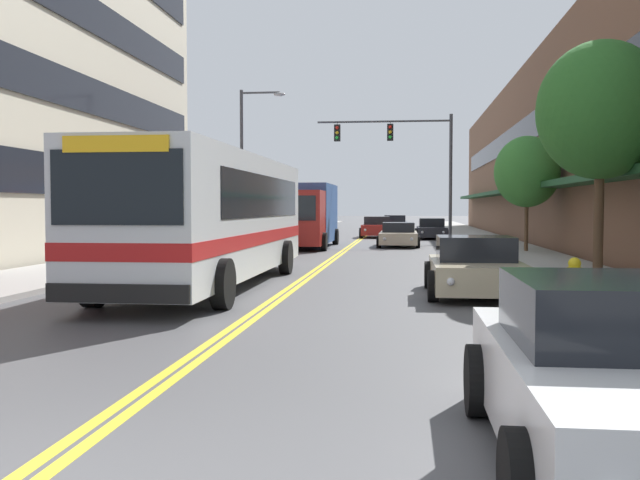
% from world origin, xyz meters
% --- Properties ---
extents(ground_plane, '(240.00, 240.00, 0.00)m').
position_xyz_m(ground_plane, '(0.00, 37.00, 0.00)').
color(ground_plane, '#4C4C4F').
extents(sidewalk_left, '(3.54, 106.00, 0.13)m').
position_xyz_m(sidewalk_left, '(-7.27, 37.00, 0.07)').
color(sidewalk_left, '#9E9B96').
rests_on(sidewalk_left, ground_plane).
extents(sidewalk_right, '(3.54, 106.00, 0.13)m').
position_xyz_m(sidewalk_right, '(7.27, 37.00, 0.07)').
color(sidewalk_right, '#9E9B96').
rests_on(sidewalk_right, ground_plane).
extents(centre_line, '(0.34, 106.00, 0.01)m').
position_xyz_m(centre_line, '(0.00, 37.00, 0.00)').
color(centre_line, yellow).
rests_on(centre_line, ground_plane).
extents(storefront_row_right, '(9.10, 68.00, 9.98)m').
position_xyz_m(storefront_row_right, '(13.27, 37.00, 4.99)').
color(storefront_row_right, brown).
rests_on(storefront_row_right, ground_plane).
extents(city_bus, '(2.93, 12.02, 3.25)m').
position_xyz_m(city_bus, '(-2.07, 13.25, 1.83)').
color(city_bus, silver).
rests_on(city_bus, ground_plane).
extents(car_black_parked_left_near, '(2.09, 4.79, 1.28)m').
position_xyz_m(car_black_parked_left_near, '(-4.43, 24.22, 0.61)').
color(car_black_parked_left_near, black).
rests_on(car_black_parked_left_near, ground_plane).
extents(car_dark_grey_parked_left_mid, '(2.15, 4.65, 1.31)m').
position_xyz_m(car_dark_grey_parked_left_mid, '(-4.38, 31.55, 0.60)').
color(car_dark_grey_parked_left_mid, '#38383D').
rests_on(car_dark_grey_parked_left_mid, ground_plane).
extents(car_white_parked_right_foreground, '(2.21, 4.27, 1.44)m').
position_xyz_m(car_white_parked_right_foreground, '(4.43, 1.26, 0.67)').
color(car_white_parked_right_foreground, white).
rests_on(car_white_parked_right_foreground, ground_plane).
extents(car_beige_parked_right_mid, '(2.20, 4.22, 1.32)m').
position_xyz_m(car_beige_parked_right_mid, '(4.32, 12.03, 0.61)').
color(car_beige_parked_right_mid, '#BCAD89').
rests_on(car_beige_parked_right_mid, ground_plane).
extents(car_charcoal_parked_right_far, '(2.04, 4.57, 1.28)m').
position_xyz_m(car_charcoal_parked_right_far, '(4.39, 40.75, 0.59)').
color(car_charcoal_parked_right_far, '#232328').
rests_on(car_charcoal_parked_right_far, ground_plane).
extents(car_champagne_moving_lead, '(2.10, 4.53, 1.21)m').
position_xyz_m(car_champagne_moving_lead, '(2.42, 31.77, 0.56)').
color(car_champagne_moving_lead, beige).
rests_on(car_champagne_moving_lead, ground_plane).
extents(car_navy_moving_second, '(2.10, 4.44, 1.36)m').
position_xyz_m(car_navy_moving_second, '(1.98, 50.51, 0.62)').
color(car_navy_moving_second, '#19234C').
rests_on(car_navy_moving_second, ground_plane).
extents(car_red_moving_third, '(2.15, 4.21, 1.37)m').
position_xyz_m(car_red_moving_third, '(0.92, 42.46, 0.63)').
color(car_red_moving_third, maroon).
rests_on(car_red_moving_third, ground_plane).
extents(box_truck, '(2.69, 7.92, 3.13)m').
position_xyz_m(box_truck, '(-2.11, 30.46, 1.62)').
color(box_truck, maroon).
rests_on(box_truck, ground_plane).
extents(traffic_signal_mast, '(7.41, 0.38, 7.04)m').
position_xyz_m(traffic_signal_mast, '(2.74, 35.20, 5.06)').
color(traffic_signal_mast, '#47474C').
rests_on(traffic_signal_mast, ground_plane).
extents(street_lamp_left_far, '(2.27, 0.28, 7.75)m').
position_xyz_m(street_lamp_left_far, '(-4.99, 30.32, 4.62)').
color(street_lamp_left_far, '#47474C').
rests_on(street_lamp_left_far, ground_plane).
extents(street_tree_right_mid, '(3.14, 3.14, 6.00)m').
position_xyz_m(street_tree_right_mid, '(7.58, 14.30, 4.39)').
color(street_tree_right_mid, brown).
rests_on(street_tree_right_mid, sidewalk_right).
extents(street_tree_right_far, '(2.73, 2.73, 4.85)m').
position_xyz_m(street_tree_right_far, '(7.84, 26.64, 3.48)').
color(street_tree_right_far, brown).
rests_on(street_tree_right_far, sidewalk_right).
extents(fire_hydrant, '(0.35, 0.27, 0.90)m').
position_xyz_m(fire_hydrant, '(5.95, 9.68, 0.58)').
color(fire_hydrant, yellow).
rests_on(fire_hydrant, sidewalk_right).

